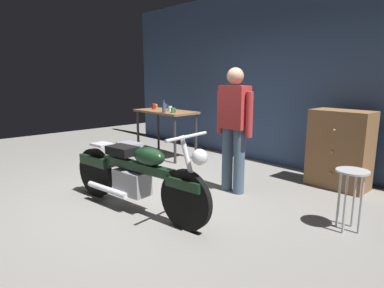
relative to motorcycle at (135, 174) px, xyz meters
name	(u,v)px	position (x,y,z in m)	size (l,w,h in m)	color
ground_plane	(150,201)	(-0.15, 0.30, -0.45)	(12.00, 12.00, 0.00)	gray
back_wall	(279,77)	(-0.15, 3.10, 1.10)	(8.00, 0.12, 3.10)	#384C70
workbench	(166,116)	(-1.95, 1.99, 0.34)	(1.30, 0.64, 0.90)	brown
motorcycle	(135,174)	(0.00, 0.00, 0.00)	(2.18, 0.68, 1.00)	black
person_standing	(234,125)	(0.32, 1.35, 0.48)	(0.57, 0.23, 1.67)	#475C73
shop_stool	(351,184)	(1.90, 1.32, 0.05)	(0.32, 0.32, 0.64)	#B2B2B7
wooden_dresser	(340,149)	(1.22, 2.60, 0.10)	(0.80, 0.47, 1.10)	brown
storage_bin	(130,152)	(-2.10, 1.24, -0.28)	(0.44, 0.32, 0.34)	gray
mug_blue_enamel	(165,107)	(-2.23, 2.22, 0.50)	(0.11, 0.08, 0.09)	#2D51AD
mug_green_speckled	(173,110)	(-1.52, 1.83, 0.50)	(0.12, 0.08, 0.09)	#3D7F4C
mug_white_ceramic	(170,109)	(-1.80, 1.99, 0.50)	(0.11, 0.07, 0.09)	white
mug_red_diner	(154,106)	(-2.31, 1.98, 0.51)	(0.11, 0.07, 0.11)	red
mug_yellow_tall	(155,106)	(-2.42, 2.09, 0.50)	(0.12, 0.09, 0.09)	yellow
mug_black_matte	(170,108)	(-1.97, 2.12, 0.49)	(0.11, 0.07, 0.09)	black
bottle	(164,107)	(-1.68, 1.74, 0.55)	(0.06, 0.06, 0.24)	#3F4C59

